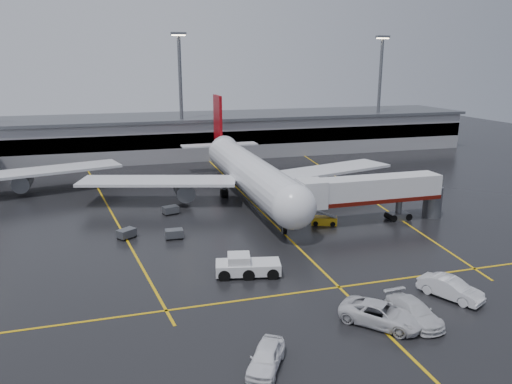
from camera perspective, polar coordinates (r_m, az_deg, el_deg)
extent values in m
plane|color=black|center=(64.92, 1.20, -2.86)|extent=(220.00, 220.00, 0.00)
cube|color=gold|center=(64.92, 1.20, -2.85)|extent=(0.25, 90.00, 0.02)
cube|color=gold|center=(45.85, 9.61, -10.83)|extent=(60.00, 0.25, 0.02)
cube|color=gold|center=(71.76, -16.72, -1.76)|extent=(9.99, 69.35, 0.02)
cube|color=gold|center=(80.55, 11.34, 0.36)|extent=(7.57, 69.64, 0.02)
cube|color=gray|center=(109.73, -6.36, 6.48)|extent=(120.00, 18.00, 8.00)
cube|color=black|center=(101.10, -5.49, 6.09)|extent=(120.00, 0.40, 3.00)
cube|color=#595B60|center=(109.20, -6.43, 8.72)|extent=(122.00, 19.00, 0.60)
cylinder|color=#595B60|center=(102.17, -8.71, 10.59)|extent=(0.70, 0.70, 25.00)
cube|color=#595B60|center=(102.07, -8.99, 17.72)|extent=(3.00, 1.20, 0.50)
cube|color=#FFE5B2|center=(102.05, -8.99, 17.55)|extent=(2.60, 0.90, 0.20)
cylinder|color=#595B60|center=(117.00, 14.10, 10.84)|extent=(0.70, 0.70, 25.00)
cube|color=#595B60|center=(116.91, 14.51, 17.05)|extent=(3.00, 1.20, 0.50)
cube|color=#FFE5B2|center=(116.90, 14.50, 16.90)|extent=(2.60, 0.90, 0.20)
cylinder|color=silver|center=(71.24, -0.71, 2.24)|extent=(5.20, 36.00, 5.20)
sphere|color=silver|center=(54.66, 4.37, -1.70)|extent=(5.20, 5.20, 5.20)
cone|color=silver|center=(91.17, -4.27, 5.36)|extent=(4.94, 8.00, 4.94)
cube|color=maroon|center=(91.47, -4.46, 8.48)|extent=(0.50, 5.50, 8.50)
cube|color=silver|center=(91.14, -4.27, 5.48)|extent=(14.00, 3.00, 0.25)
cube|color=silver|center=(71.12, -11.29, 1.27)|extent=(22.80, 11.83, 0.40)
cube|color=silver|center=(77.63, 8.18, 2.53)|extent=(22.80, 11.83, 0.40)
cylinder|color=#595B60|center=(70.85, -8.34, 0.18)|extent=(2.60, 4.50, 2.60)
cylinder|color=#595B60|center=(75.68, 6.04, 1.20)|extent=(2.60, 4.50, 2.60)
cylinder|color=#595B60|center=(58.31, 3.27, -3.92)|extent=(0.56, 0.56, 2.00)
cylinder|color=#595B60|center=(74.07, -3.71, 0.15)|extent=(0.56, 0.56, 2.00)
cylinder|color=#595B60|center=(75.66, 1.02, 0.50)|extent=(0.56, 0.56, 2.00)
cylinder|color=black|center=(58.48, 3.26, -4.43)|extent=(0.40, 1.10, 1.10)
cylinder|color=black|center=(74.19, -3.70, -0.18)|extent=(1.00, 1.40, 1.40)
cylinder|color=black|center=(75.78, 1.02, 0.17)|extent=(1.00, 1.40, 1.40)
cube|color=silver|center=(83.27, -23.10, 2.32)|extent=(22.80, 11.83, 0.40)
cylinder|color=#595B60|center=(83.10, -25.46, 1.05)|extent=(2.60, 4.50, 2.60)
cube|color=silver|center=(63.09, 13.34, 0.37)|extent=(18.00, 3.20, 3.00)
cube|color=#4C0C06|center=(63.42, 13.27, -0.77)|extent=(18.00, 3.30, 0.50)
cube|color=silver|center=(59.54, 6.45, -0.17)|extent=(3.00, 3.40, 3.30)
cylinder|color=#595B60|center=(65.86, 16.23, -1.84)|extent=(0.80, 0.80, 3.00)
cube|color=#595B60|center=(66.16, 16.17, -2.71)|extent=(2.60, 1.60, 0.90)
cylinder|color=#595B60|center=(68.49, 19.80, -1.06)|extent=(2.40, 2.40, 4.00)
cylinder|color=black|center=(65.59, 15.35, -2.80)|extent=(0.90, 1.80, 0.90)
cylinder|color=black|center=(66.74, 16.97, -2.62)|extent=(0.90, 1.80, 0.90)
cube|color=silver|center=(47.33, -0.93, -8.73)|extent=(6.49, 3.68, 1.05)
cube|color=silver|center=(46.95, -2.01, -7.78)|extent=(2.49, 2.49, 0.87)
cube|color=black|center=(46.95, -2.01, -7.78)|extent=(2.24, 2.24, 0.79)
cylinder|color=black|center=(47.39, -3.71, -9.14)|extent=(1.66, 2.80, 1.14)
cylinder|color=black|center=(47.45, -0.93, -9.07)|extent=(1.66, 2.80, 1.14)
cylinder|color=black|center=(47.62, 1.83, -8.99)|extent=(1.66, 2.80, 1.14)
cube|color=gold|center=(62.26, 7.91, -3.31)|extent=(3.45, 2.45, 0.97)
cube|color=#595B60|center=(61.98, 7.94, -2.49)|extent=(3.14, 1.91, 1.11)
cylinder|color=black|center=(62.31, 6.93, -3.47)|extent=(1.15, 1.62, 0.62)
cylinder|color=black|center=(62.37, 8.88, -3.53)|extent=(1.15, 1.62, 0.62)
imported|color=silver|center=(40.21, 14.30, -13.58)|extent=(6.43, 6.60, 1.75)
imported|color=silver|center=(41.46, 17.88, -13.05)|extent=(2.68, 5.77, 1.63)
imported|color=silver|center=(46.14, 21.63, -10.34)|extent=(4.15, 5.72, 1.80)
imported|color=white|center=(34.28, 1.18, -18.63)|extent=(4.03, 4.98, 1.59)
cube|color=#595B60|center=(57.48, -9.48, -4.75)|extent=(2.02, 1.33, 0.90)
cylinder|color=black|center=(57.10, -10.20, -5.42)|extent=(0.40, 0.20, 0.40)
cylinder|color=black|center=(57.24, -8.61, -5.30)|extent=(0.40, 0.20, 0.40)
cylinder|color=black|center=(58.04, -10.30, -5.09)|extent=(0.40, 0.20, 0.40)
cylinder|color=black|center=(58.18, -8.73, -4.97)|extent=(0.40, 0.20, 0.40)
cube|color=#595B60|center=(58.75, -14.80, -4.62)|extent=(2.38, 2.23, 0.90)
cylinder|color=black|center=(58.08, -15.09, -5.36)|extent=(0.40, 0.20, 0.40)
cylinder|color=black|center=(58.99, -13.85, -4.96)|extent=(0.40, 0.20, 0.40)
cylinder|color=black|center=(58.84, -15.68, -5.13)|extent=(0.40, 0.20, 0.40)
cylinder|color=black|center=(59.74, -14.46, -4.75)|extent=(0.40, 0.20, 0.40)
cube|color=#595B60|center=(66.67, -9.89, -2.02)|extent=(2.29, 1.82, 0.90)
cylinder|color=black|center=(66.08, -10.34, -2.62)|extent=(0.40, 0.20, 0.40)
cylinder|color=black|center=(66.67, -9.07, -2.41)|extent=(0.40, 0.20, 0.40)
cylinder|color=black|center=(66.96, -10.67, -2.40)|extent=(0.40, 0.20, 0.40)
cylinder|color=black|center=(67.55, -9.42, -2.19)|extent=(0.40, 0.20, 0.40)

